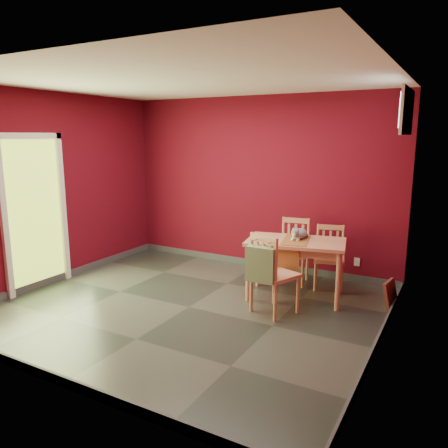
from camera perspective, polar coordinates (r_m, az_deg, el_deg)
The scene contains 13 objects.
ground at distance 5.54m, azimuth -4.60°, elevation -10.76°, with size 4.50×4.50×0.00m, color #2D342D.
room_shell at distance 5.52m, azimuth -4.61°, elevation -10.28°, with size 4.50×4.50×4.50m.
doorway at distance 6.46m, azimuth -23.55°, elevation 1.89°, with size 0.06×1.01×2.13m.
window at distance 5.30m, azimuth 22.74°, elevation 13.39°, with size 0.05×0.90×0.50m.
outlet_plate at distance 6.62m, azimuth 16.97°, elevation -4.75°, with size 0.08×0.01×0.12m, color silver.
dining_table at distance 5.71m, azimuth 9.34°, elevation -3.05°, with size 1.36×0.97×0.77m.
table_runner at distance 5.60m, azimuth 8.98°, elevation -2.85°, with size 0.45×0.72×0.33m.
chair_far_left at distance 6.38m, azimuth 9.04°, elevation -3.39°, with size 0.49×0.49×0.92m.
chair_far_right at distance 6.27m, azimuth 13.59°, elevation -4.12°, with size 0.49×0.49×0.87m.
chair_near at distance 5.21m, azimuth 6.32°, elevation -6.39°, with size 0.59×0.59×0.98m.
tote_bag at distance 4.99m, azimuth 4.80°, elevation -5.28°, with size 0.35×0.20×0.48m.
cat at distance 5.75m, azimuth 9.83°, elevation -1.01°, with size 0.20×0.38×0.19m, color slate, non-canonical shape.
picture_frame at distance 5.79m, azimuth 20.90°, elevation -8.64°, with size 0.16×0.36×0.35m.
Camera 1 is at (2.86, -4.26, 2.09)m, focal length 35.00 mm.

